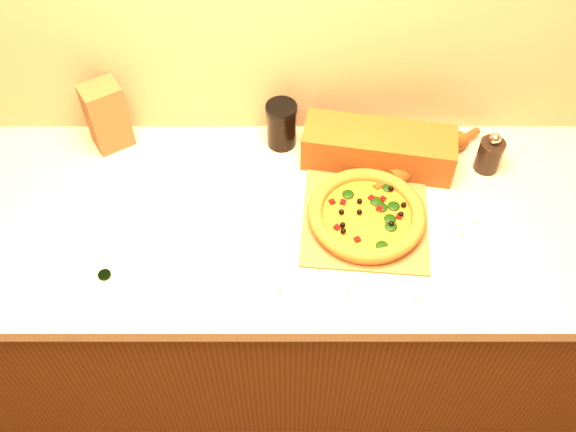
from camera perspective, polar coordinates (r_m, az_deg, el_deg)
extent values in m
cube|color=#4A2C10|center=(2.05, -1.38, -8.04)|extent=(2.80, 0.65, 0.86)
cube|color=beige|center=(1.67, -1.68, -0.33)|extent=(2.84, 0.68, 0.04)
cube|color=brown|center=(1.66, 6.87, 0.16)|extent=(0.35, 0.38, 0.01)
cube|color=brown|center=(1.82, 6.97, 5.85)|extent=(0.07, 0.15, 0.01)
cylinder|color=#A9652A|center=(1.64, 6.96, -0.16)|extent=(0.28, 0.28, 0.01)
cylinder|color=#F4A428|center=(1.64, 7.00, 0.07)|extent=(0.24, 0.24, 0.01)
torus|color=#924B1A|center=(1.63, 7.02, 0.20)|extent=(0.30, 0.30, 0.04)
ellipsoid|color=black|center=(1.65, 8.47, 0.94)|extent=(0.03, 0.03, 0.01)
sphere|color=black|center=(1.61, 5.83, -0.18)|extent=(0.01, 0.01, 0.01)
cube|color=#880407|center=(1.60, 7.76, -1.01)|extent=(0.02, 0.02, 0.01)
cylinder|color=black|center=(1.61, -16.00, -5.04)|extent=(0.04, 0.04, 0.01)
cylinder|color=black|center=(1.81, 17.45, 5.16)|extent=(0.07, 0.07, 0.10)
sphere|color=silver|center=(1.77, 17.94, 6.55)|extent=(0.03, 0.03, 0.03)
cylinder|color=#5B2B0F|center=(1.79, 12.32, 5.01)|extent=(0.24, 0.19, 0.05)
cylinder|color=#5B2B0F|center=(1.88, 15.86, 6.95)|extent=(0.06, 0.05, 0.02)
cylinder|color=#5B2B0F|center=(1.71, 8.45, 2.84)|extent=(0.06, 0.05, 0.02)
cube|color=brown|center=(1.75, 8.03, 6.00)|extent=(0.42, 0.20, 0.11)
cube|color=brown|center=(1.83, -15.81, 8.54)|extent=(0.13, 0.12, 0.20)
cylinder|color=black|center=(1.78, -0.58, 7.92)|extent=(0.08, 0.08, 0.12)
cylinder|color=black|center=(1.74, -0.60, 9.55)|extent=(0.09, 0.09, 0.02)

